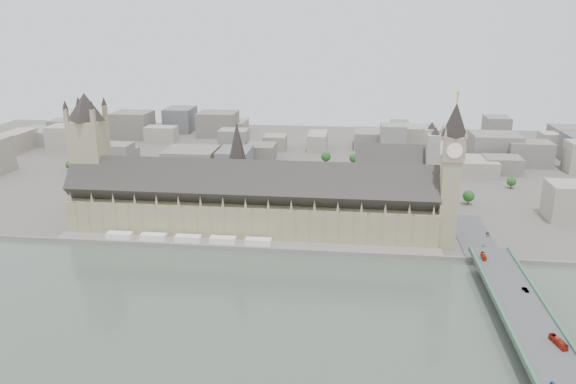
# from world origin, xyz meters

# --- Properties ---
(ground) EXTENTS (900.00, 900.00, 0.00)m
(ground) POSITION_xyz_m (0.00, 0.00, 0.00)
(ground) COLOR #595651
(ground) RESTS_ON ground
(embankment_wall) EXTENTS (600.00, 1.50, 3.00)m
(embankment_wall) POSITION_xyz_m (0.00, -15.00, 1.50)
(embankment_wall) COLOR slate
(embankment_wall) RESTS_ON ground
(river_terrace) EXTENTS (270.00, 15.00, 2.00)m
(river_terrace) POSITION_xyz_m (0.00, -7.50, 1.00)
(river_terrace) COLOR slate
(river_terrace) RESTS_ON ground
(terrace_tents) EXTENTS (118.00, 7.00, 4.00)m
(terrace_tents) POSITION_xyz_m (-40.00, -7.00, 4.00)
(terrace_tents) COLOR white
(terrace_tents) RESTS_ON river_terrace
(palace_of_westminster) EXTENTS (265.00, 40.73, 55.44)m
(palace_of_westminster) POSITION_xyz_m (0.00, 19.70, 22.71)
(palace_of_westminster) COLOR gray
(palace_of_westminster) RESTS_ON ground
(elizabeth_tower) EXTENTS (17.00, 17.00, 107.50)m
(elizabeth_tower) POSITION_xyz_m (138.00, 8.00, 58.09)
(elizabeth_tower) COLOR gray
(elizabeth_tower) RESTS_ON ground
(victoria_tower) EXTENTS (30.00, 30.00, 100.00)m
(victoria_tower) POSITION_xyz_m (-122.00, 26.00, 55.20)
(victoria_tower) COLOR gray
(victoria_tower) RESTS_ON ground
(central_tower) EXTENTS (13.00, 13.00, 48.00)m
(central_tower) POSITION_xyz_m (-10.00, 26.00, 57.92)
(central_tower) COLOR gray
(central_tower) RESTS_ON ground
(westminster_bridge) EXTENTS (25.00, 325.00, 10.25)m
(westminster_bridge) POSITION_xyz_m (162.00, -87.50, 5.12)
(westminster_bridge) COLOR #474749
(westminster_bridge) RESTS_ON ground
(bridge_parapets) EXTENTS (25.00, 235.00, 1.15)m
(bridge_parapets) POSITION_xyz_m (162.00, -132.00, 10.82)
(bridge_parapets) COLOR #3E7052
(bridge_parapets) RESTS_ON westminster_bridge
(westminster_abbey) EXTENTS (68.00, 36.00, 64.00)m
(westminster_abbey) POSITION_xyz_m (110.92, 95.00, 25.08)
(westminster_abbey) COLOR gray
(westminster_abbey) RESTS_ON ground
(city_skyline_inland) EXTENTS (720.00, 360.00, 38.00)m
(city_skyline_inland) POSITION_xyz_m (0.00, 245.00, 19.00)
(city_skyline_inland) COLOR gray
(city_skyline_inland) RESTS_ON ground
(park_trees) EXTENTS (110.00, 30.00, 15.00)m
(park_trees) POSITION_xyz_m (-10.00, 60.00, 7.50)
(park_trees) COLOR #1D4A1A
(park_trees) RESTS_ON ground
(red_bus_north) EXTENTS (2.90, 9.83, 2.70)m
(red_bus_north) POSITION_xyz_m (155.05, -32.27, 11.60)
(red_bus_north) COLOR #B52D14
(red_bus_north) RESTS_ON westminster_bridge
(red_bus_south) EXTENTS (5.52, 11.71, 3.18)m
(red_bus_south) POSITION_xyz_m (168.11, -127.22, 11.84)
(red_bus_south) COLOR #A22114
(red_bus_south) RESTS_ON westminster_bridge
(car_silver) EXTENTS (2.98, 5.07, 1.58)m
(car_silver) POSITION_xyz_m (168.36, -74.36, 11.04)
(car_silver) COLOR gray
(car_silver) RESTS_ON westminster_bridge
(car_approach) EXTENTS (2.78, 5.68, 1.59)m
(car_approach) POSITION_xyz_m (166.05, 7.28, 11.04)
(car_approach) COLOR gray
(car_approach) RESTS_ON westminster_bridge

